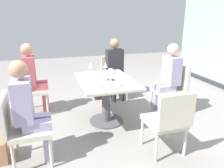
{
  "coord_description": "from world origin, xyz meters",
  "views": [
    {
      "loc": [
        3.21,
        -0.9,
        1.72
      ],
      "look_at": [
        0.0,
        0.1,
        0.65
      ],
      "focal_mm": 35.19,
      "sensor_mm": 36.0,
      "label": 1
    }
  ],
  "objects_px": {
    "chair_near_window": "(173,87)",
    "person_near_window": "(168,76)",
    "person_front_left": "(33,75)",
    "wine_glass_4": "(105,65)",
    "handbag_1": "(98,91)",
    "wine_glass_2": "(96,78)",
    "cell_phone_on_table": "(112,80)",
    "chair_front_right": "(21,125)",
    "handbag_2": "(12,112)",
    "wine_glass_3": "(117,77)",
    "wine_glass_1": "(110,81)",
    "chair_far_left": "(114,74)",
    "dining_table_main": "(106,91)",
    "chair_front_left": "(28,87)",
    "wine_glass_5": "(91,65)",
    "wine_glass_0": "(100,74)",
    "handbag_0": "(2,149)",
    "person_far_left": "(115,66)",
    "person_front_right": "(29,108)",
    "chair_far_right": "(169,119)",
    "coffee_cup": "(111,71)"
  },
  "relations": [
    {
      "from": "chair_far_right",
      "to": "wine_glass_2",
      "type": "relative_size",
      "value": 4.7
    },
    {
      "from": "coffee_cup",
      "to": "chair_far_right",
      "type": "bearing_deg",
      "value": 12.22
    },
    {
      "from": "person_far_left",
      "to": "handbag_2",
      "type": "height_order",
      "value": "person_far_left"
    },
    {
      "from": "chair_front_right",
      "to": "handbag_2",
      "type": "xyz_separation_m",
      "value": [
        -1.26,
        -0.28,
        -0.36
      ]
    },
    {
      "from": "wine_glass_4",
      "to": "handbag_1",
      "type": "relative_size",
      "value": 0.62
    },
    {
      "from": "person_near_window",
      "to": "handbag_1",
      "type": "xyz_separation_m",
      "value": [
        -1.13,
        -0.99,
        -0.56
      ]
    },
    {
      "from": "person_far_left",
      "to": "wine_glass_3",
      "type": "height_order",
      "value": "person_far_left"
    },
    {
      "from": "wine_glass_0",
      "to": "person_front_right",
      "type": "bearing_deg",
      "value": -58.54
    },
    {
      "from": "chair_front_right",
      "to": "person_front_left",
      "type": "relative_size",
      "value": 0.69
    },
    {
      "from": "person_front_right",
      "to": "wine_glass_4",
      "type": "distance_m",
      "value": 1.73
    },
    {
      "from": "handbag_0",
      "to": "person_far_left",
      "type": "bearing_deg",
      "value": 129.28
    },
    {
      "from": "person_front_left",
      "to": "person_near_window",
      "type": "xyz_separation_m",
      "value": [
        0.73,
        2.23,
        0.0
      ]
    },
    {
      "from": "coffee_cup",
      "to": "chair_far_left",
      "type": "bearing_deg",
      "value": 158.46
    },
    {
      "from": "chair_near_window",
      "to": "person_near_window",
      "type": "bearing_deg",
      "value": -90.0
    },
    {
      "from": "chair_far_left",
      "to": "handbag_2",
      "type": "bearing_deg",
      "value": -73.82
    },
    {
      "from": "chair_far_right",
      "to": "person_far_left",
      "type": "bearing_deg",
      "value": 180.0
    },
    {
      "from": "wine_glass_4",
      "to": "wine_glass_1",
      "type": "bearing_deg",
      "value": -11.72
    },
    {
      "from": "wine_glass_3",
      "to": "handbag_2",
      "type": "distance_m",
      "value": 1.94
    },
    {
      "from": "chair_near_window",
      "to": "handbag_0",
      "type": "relative_size",
      "value": 2.9
    },
    {
      "from": "wine_glass_2",
      "to": "cell_phone_on_table",
      "type": "xyz_separation_m",
      "value": [
        -0.25,
        0.32,
        -0.13
      ]
    },
    {
      "from": "chair_far_right",
      "to": "wine_glass_5",
      "type": "bearing_deg",
      "value": -158.98
    },
    {
      "from": "handbag_1",
      "to": "cell_phone_on_table",
      "type": "bearing_deg",
      "value": 0.83
    },
    {
      "from": "chair_front_right",
      "to": "person_front_right",
      "type": "height_order",
      "value": "person_front_right"
    },
    {
      "from": "handbag_1",
      "to": "chair_near_window",
      "type": "bearing_deg",
      "value": 47.09
    },
    {
      "from": "chair_front_left",
      "to": "wine_glass_5",
      "type": "relative_size",
      "value": 4.7
    },
    {
      "from": "chair_front_left",
      "to": "chair_far_right",
      "type": "height_order",
      "value": "same"
    },
    {
      "from": "wine_glass_3",
      "to": "wine_glass_4",
      "type": "bearing_deg",
      "value": 176.04
    },
    {
      "from": "dining_table_main",
      "to": "wine_glass_2",
      "type": "relative_size",
      "value": 6.4
    },
    {
      "from": "dining_table_main",
      "to": "chair_far_left",
      "type": "bearing_deg",
      "value": 156.31
    },
    {
      "from": "person_far_left",
      "to": "wine_glass_0",
      "type": "distance_m",
      "value": 1.29
    },
    {
      "from": "dining_table_main",
      "to": "wine_glass_0",
      "type": "bearing_deg",
      "value": -45.05
    },
    {
      "from": "chair_front_right",
      "to": "wine_glass_0",
      "type": "bearing_deg",
      "value": 118.85
    },
    {
      "from": "person_far_left",
      "to": "wine_glass_1",
      "type": "bearing_deg",
      "value": -20.61
    },
    {
      "from": "person_front_right",
      "to": "handbag_1",
      "type": "relative_size",
      "value": 4.2
    },
    {
      "from": "wine_glass_0",
      "to": "coffee_cup",
      "type": "xyz_separation_m",
      "value": [
        -0.45,
        0.31,
        -0.09
      ]
    },
    {
      "from": "handbag_1",
      "to": "wine_glass_4",
      "type": "bearing_deg",
      "value": 2.39
    },
    {
      "from": "chair_far_left",
      "to": "chair_front_left",
      "type": "distance_m",
      "value": 1.75
    },
    {
      "from": "chair_near_window",
      "to": "wine_glass_0",
      "type": "relative_size",
      "value": 4.7
    },
    {
      "from": "chair_far_left",
      "to": "chair_front_left",
      "type": "bearing_deg",
      "value": -77.9
    },
    {
      "from": "dining_table_main",
      "to": "wine_glass_3",
      "type": "bearing_deg",
      "value": 9.95
    },
    {
      "from": "dining_table_main",
      "to": "person_near_window",
      "type": "relative_size",
      "value": 0.94
    },
    {
      "from": "wine_glass_1",
      "to": "chair_near_window",
      "type": "bearing_deg",
      "value": 111.01
    },
    {
      "from": "person_near_window",
      "to": "handbag_2",
      "type": "xyz_separation_m",
      "value": [
        -0.52,
        -2.63,
        -0.56
      ]
    },
    {
      "from": "chair_far_right",
      "to": "wine_glass_1",
      "type": "relative_size",
      "value": 4.7
    },
    {
      "from": "dining_table_main",
      "to": "wine_glass_3",
      "type": "relative_size",
      "value": 6.4
    },
    {
      "from": "wine_glass_5",
      "to": "chair_front_right",
      "type": "bearing_deg",
      "value": -41.16
    },
    {
      "from": "chair_front_left",
      "to": "wine_glass_4",
      "type": "distance_m",
      "value": 1.42
    },
    {
      "from": "chair_front_right",
      "to": "handbag_1",
      "type": "xyz_separation_m",
      "value": [
        -1.86,
        1.35,
        -0.36
      ]
    },
    {
      "from": "dining_table_main",
      "to": "wine_glass_4",
      "type": "distance_m",
      "value": 0.58
    },
    {
      "from": "person_front_left",
      "to": "wine_glass_5",
      "type": "relative_size",
      "value": 6.81
    }
  ]
}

